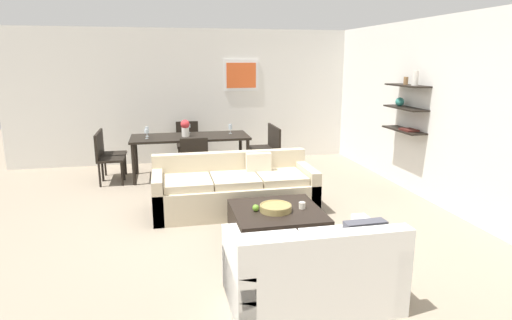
% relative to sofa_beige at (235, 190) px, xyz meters
% --- Properties ---
extents(ground_plane, '(18.00, 18.00, 0.00)m').
position_rel_sofa_beige_xyz_m(ground_plane, '(-0.06, -0.34, -0.29)').
color(ground_plane, gray).
extents(back_wall_unit, '(8.40, 0.09, 2.70)m').
position_rel_sofa_beige_xyz_m(back_wall_unit, '(0.24, 3.19, 1.06)').
color(back_wall_unit, silver).
rests_on(back_wall_unit, ground).
extents(right_wall_shelf_unit, '(0.34, 8.20, 2.70)m').
position_rel_sofa_beige_xyz_m(right_wall_shelf_unit, '(2.96, 0.27, 1.06)').
color(right_wall_shelf_unit, silver).
rests_on(right_wall_shelf_unit, ground).
extents(sofa_beige, '(2.25, 0.90, 0.78)m').
position_rel_sofa_beige_xyz_m(sofa_beige, '(0.00, 0.00, 0.00)').
color(sofa_beige, beige).
rests_on(sofa_beige, ground).
extents(loveseat_white, '(1.44, 0.90, 0.78)m').
position_rel_sofa_beige_xyz_m(loveseat_white, '(0.27, -2.49, 0.00)').
color(loveseat_white, white).
rests_on(loveseat_white, ground).
extents(coffee_table, '(1.03, 1.01, 0.38)m').
position_rel_sofa_beige_xyz_m(coffee_table, '(0.32, -1.13, -0.10)').
color(coffee_table, black).
rests_on(coffee_table, ground).
extents(decorative_bowl, '(0.37, 0.37, 0.08)m').
position_rel_sofa_beige_xyz_m(decorative_bowl, '(0.29, -1.18, 0.13)').
color(decorative_bowl, '#99844C').
rests_on(decorative_bowl, coffee_table).
extents(candle_jar, '(0.08, 0.08, 0.08)m').
position_rel_sofa_beige_xyz_m(candle_jar, '(0.62, -1.16, 0.13)').
color(candle_jar, silver).
rests_on(candle_jar, coffee_table).
extents(apple_on_coffee_table, '(0.08, 0.08, 0.08)m').
position_rel_sofa_beige_xyz_m(apple_on_coffee_table, '(0.06, -1.14, 0.13)').
color(apple_on_coffee_table, '#669E2D').
rests_on(apple_on_coffee_table, coffee_table).
extents(dining_table, '(2.09, 0.87, 0.75)m').
position_rel_sofa_beige_xyz_m(dining_table, '(-0.48, 1.97, 0.39)').
color(dining_table, black).
rests_on(dining_table, ground).
extents(dining_chair_left_near, '(0.44, 0.44, 0.88)m').
position_rel_sofa_beige_xyz_m(dining_chair_left_near, '(-1.94, 1.77, 0.21)').
color(dining_chair_left_near, black).
rests_on(dining_chair_left_near, ground).
extents(dining_chair_right_far, '(0.44, 0.44, 0.88)m').
position_rel_sofa_beige_xyz_m(dining_chair_right_far, '(0.97, 2.17, 0.21)').
color(dining_chair_right_far, black).
rests_on(dining_chair_right_far, ground).
extents(dining_chair_foot, '(0.44, 0.44, 0.88)m').
position_rel_sofa_beige_xyz_m(dining_chair_foot, '(-0.48, 1.13, 0.21)').
color(dining_chair_foot, black).
rests_on(dining_chair_foot, ground).
extents(dining_chair_right_near, '(0.44, 0.44, 0.88)m').
position_rel_sofa_beige_xyz_m(dining_chair_right_near, '(0.97, 1.77, 0.21)').
color(dining_chair_right_near, black).
rests_on(dining_chair_right_near, ground).
extents(dining_chair_head, '(0.44, 0.44, 0.88)m').
position_rel_sofa_beige_xyz_m(dining_chair_head, '(-0.48, 2.81, 0.21)').
color(dining_chair_head, black).
rests_on(dining_chair_head, ground).
extents(dining_chair_left_far, '(0.44, 0.44, 0.88)m').
position_rel_sofa_beige_xyz_m(dining_chair_left_far, '(-1.94, 2.17, 0.21)').
color(dining_chair_left_far, black).
rests_on(dining_chair_left_far, ground).
extents(wine_glass_head, '(0.07, 0.07, 0.17)m').
position_rel_sofa_beige_xyz_m(wine_glass_head, '(-0.48, 2.35, 0.58)').
color(wine_glass_head, silver).
rests_on(wine_glass_head, dining_table).
extents(wine_glass_left_near, '(0.08, 0.08, 0.17)m').
position_rel_sofa_beige_xyz_m(wine_glass_left_near, '(-1.23, 1.86, 0.58)').
color(wine_glass_left_near, silver).
rests_on(wine_glass_left_near, dining_table).
extents(wine_glass_left_far, '(0.06, 0.06, 0.18)m').
position_rel_sofa_beige_xyz_m(wine_glass_left_far, '(-1.23, 2.08, 0.58)').
color(wine_glass_left_far, silver).
rests_on(wine_glass_left_far, dining_table).
extents(wine_glass_right_far, '(0.07, 0.07, 0.17)m').
position_rel_sofa_beige_xyz_m(wine_glass_right_far, '(0.27, 2.08, 0.58)').
color(wine_glass_right_far, silver).
rests_on(wine_glass_right_far, dining_table).
extents(centerpiece_vase, '(0.16, 0.16, 0.30)m').
position_rel_sofa_beige_xyz_m(centerpiece_vase, '(-0.56, 1.93, 0.62)').
color(centerpiece_vase, silver).
rests_on(centerpiece_vase, dining_table).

